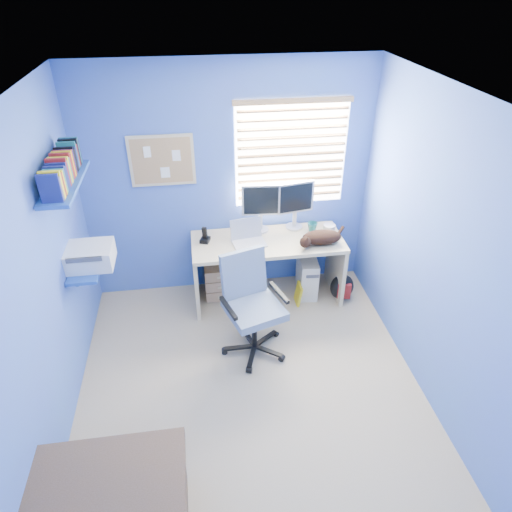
{
  "coord_description": "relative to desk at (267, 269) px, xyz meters",
  "views": [
    {
      "loc": [
        -0.36,
        -2.79,
        3.19
      ],
      "look_at": [
        0.15,
        0.65,
        0.95
      ],
      "focal_mm": 32.0,
      "sensor_mm": 36.0,
      "label": 1
    }
  ],
  "objects": [
    {
      "name": "floor",
      "position": [
        -0.36,
        -1.26,
        -0.37
      ],
      "size": [
        3.0,
        3.2,
        0.0
      ],
      "primitive_type": "cube",
      "color": "tan",
      "rests_on": "ground"
    },
    {
      "name": "ceiling",
      "position": [
        -0.36,
        -1.26,
        2.13
      ],
      "size": [
        3.0,
        3.2,
        0.0
      ],
      "primitive_type": "cube",
      "color": "white",
      "rests_on": "wall_back"
    },
    {
      "name": "wall_back",
      "position": [
        -0.36,
        0.34,
        0.88
      ],
      "size": [
        3.0,
        0.01,
        2.5
      ],
      "primitive_type": "cube",
      "color": "#4473C8",
      "rests_on": "ground"
    },
    {
      "name": "wall_front",
      "position": [
        -0.36,
        -2.86,
        0.88
      ],
      "size": [
        3.0,
        0.01,
        2.5
      ],
      "primitive_type": "cube",
      "color": "#4473C8",
      "rests_on": "ground"
    },
    {
      "name": "wall_left",
      "position": [
        -1.86,
        -1.26,
        0.88
      ],
      "size": [
        0.01,
        3.2,
        2.5
      ],
      "primitive_type": "cube",
      "color": "#4473C8",
      "rests_on": "ground"
    },
    {
      "name": "wall_right",
      "position": [
        1.14,
        -1.26,
        0.88
      ],
      "size": [
        0.01,
        3.2,
        2.5
      ],
      "primitive_type": "cube",
      "color": "#4473C8",
      "rests_on": "ground"
    },
    {
      "name": "desk",
      "position": [
        0.0,
        0.0,
        0.0
      ],
      "size": [
        1.59,
        0.65,
        0.74
      ],
      "primitive_type": "cube",
      "color": "#CBBB8D",
      "rests_on": "floor"
    },
    {
      "name": "laptop",
      "position": [
        -0.2,
        -0.04,
        0.48
      ],
      "size": [
        0.37,
        0.31,
        0.22
      ],
      "primitive_type": "cube",
      "rotation": [
        0.0,
        0.0,
        0.15
      ],
      "color": "silver",
      "rests_on": "desk"
    },
    {
      "name": "monitor_left",
      "position": [
        -0.04,
        0.22,
        0.64
      ],
      "size": [
        0.41,
        0.15,
        0.54
      ],
      "primitive_type": "cube",
      "rotation": [
        0.0,
        0.0,
        -0.09
      ],
      "color": "silver",
      "rests_on": "desk"
    },
    {
      "name": "monitor_right",
      "position": [
        0.33,
        0.23,
        0.64
      ],
      "size": [
        0.42,
        0.19,
        0.54
      ],
      "primitive_type": "cube",
      "rotation": [
        0.0,
        0.0,
        0.18
      ],
      "color": "silver",
      "rests_on": "desk"
    },
    {
      "name": "phone",
      "position": [
        -0.65,
        0.07,
        0.45
      ],
      "size": [
        0.12,
        0.13,
        0.17
      ],
      "primitive_type": "cube",
      "rotation": [
        0.0,
        0.0,
        -0.36
      ],
      "color": "black",
      "rests_on": "desk"
    },
    {
      "name": "mug",
      "position": [
        0.51,
        0.13,
        0.42
      ],
      "size": [
        0.1,
        0.09,
        0.1
      ],
      "primitive_type": "imported",
      "color": "#1A6765",
      "rests_on": "desk"
    },
    {
      "name": "cd_spindle",
      "position": [
        0.7,
        0.11,
        0.41
      ],
      "size": [
        0.13,
        0.13,
        0.07
      ],
      "primitive_type": "cylinder",
      "color": "silver",
      "rests_on": "desk"
    },
    {
      "name": "cat",
      "position": [
        0.54,
        -0.14,
        0.44
      ],
      "size": [
        0.46,
        0.36,
        0.15
      ],
      "primitive_type": "ellipsoid",
      "rotation": [
        0.0,
        0.0,
        0.42
      ],
      "color": "black",
      "rests_on": "desk"
    },
    {
      "name": "tower_pc",
      "position": [
        0.46,
        0.04,
        -0.14
      ],
      "size": [
        0.23,
        0.45,
        0.45
      ],
      "primitive_type": "cube",
      "rotation": [
        0.0,
        0.0,
        -0.09
      ],
      "color": "beige",
      "rests_on": "floor"
    },
    {
      "name": "drawer_boxes",
      "position": [
        -0.51,
        0.11,
        -0.17
      ],
      "size": [
        0.35,
        0.28,
        0.41
      ],
      "primitive_type": "cube",
      "color": "tan",
      "rests_on": "floor"
    },
    {
      "name": "yellow_book",
      "position": [
        0.32,
        -0.16,
        -0.25
      ],
      "size": [
        0.03,
        0.17,
        0.24
      ],
      "primitive_type": "cube",
      "color": "yellow",
      "rests_on": "floor"
    },
    {
      "name": "backpack",
      "position": [
        0.82,
        -0.15,
        -0.21
      ],
      "size": [
        0.3,
        0.25,
        0.31
      ],
      "primitive_type": "ellipsoid",
      "rotation": [
        0.0,
        0.0,
        -0.21
      ],
      "color": "black",
      "rests_on": "floor"
    },
    {
      "name": "office_chair",
      "position": [
        -0.28,
        -0.78,
        0.01
      ],
      "size": [
        0.74,
        0.74,
        1.01
      ],
      "color": "black",
      "rests_on": "floor"
    },
    {
      "name": "window_blinds",
      "position": [
        0.29,
        0.31,
        1.18
      ],
      "size": [
        1.15,
        0.05,
        1.1
      ],
      "color": "white",
      "rests_on": "ground"
    },
    {
      "name": "corkboard",
      "position": [
        -1.01,
        0.33,
        1.18
      ],
      "size": [
        0.64,
        0.02,
        0.52
      ],
      "color": "#CBBB8D",
      "rests_on": "ground"
    },
    {
      "name": "wall_shelves",
      "position": [
        -1.72,
        -0.51,
        1.06
      ],
      "size": [
        0.42,
        0.9,
        1.05
      ],
      "color": "#224DA8",
      "rests_on": "ground"
    }
  ]
}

